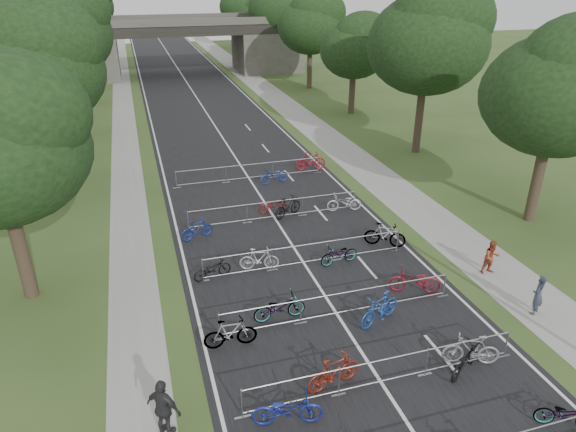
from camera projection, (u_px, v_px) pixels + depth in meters
name	position (u px, v px, depth m)	size (l,w,h in m)	color
road	(198.00, 99.00, 53.45)	(11.00, 140.00, 0.01)	black
sidewalk_right	(272.00, 94.00, 55.56)	(3.00, 140.00, 0.01)	gray
sidewalk_left	(123.00, 104.00, 51.48)	(2.00, 140.00, 0.01)	gray
lane_markings	(198.00, 99.00, 53.45)	(0.12, 140.00, 0.00)	silver
overpass_bridge	(179.00, 46.00, 64.88)	(31.00, 8.00, 7.05)	#45423E
tree_right_0	(560.00, 90.00, 24.50)	(7.17, 7.17, 10.93)	#33261C
tree_left_1	(36.00, 66.00, 28.25)	(7.56, 7.56, 11.53)	#33261C
tree_right_1	(430.00, 40.00, 34.44)	(8.18, 8.18, 12.47)	#33261C
tree_left_2	(55.00, 30.00, 38.27)	(8.40, 8.40, 12.81)	#33261C
tree_right_2	(356.00, 47.00, 45.64)	(6.16, 6.16, 9.39)	#33261C
tree_left_3	(71.00, 35.00, 49.33)	(6.72, 6.72, 10.25)	#33261C
tree_right_3	(311.00, 24.00, 55.58)	(7.17, 7.17, 10.93)	#33261C
tree_left_4	(78.00, 17.00, 59.34)	(7.56, 7.56, 11.53)	#33261C
tree_right_4	(281.00, 7.00, 65.52)	(8.18, 8.18, 12.47)	#33261C
tree_left_5	(82.00, 4.00, 69.35)	(8.40, 8.40, 12.81)	#33261C
tree_right_5	(258.00, 17.00, 76.73)	(6.16, 6.16, 9.39)	#33261C
tree_left_6	(88.00, 11.00, 80.41)	(6.72, 6.72, 10.25)	#33261C
tree_right_6	(241.00, 5.00, 86.67)	(7.17, 7.17, 10.93)	#33261C
barrier_row_2	(384.00, 372.00, 16.27)	(9.70, 0.08, 1.10)	#96989D
barrier_row_3	(339.00, 305.00, 19.55)	(9.70, 0.08, 1.10)	#96989D
barrier_row_4	(305.00, 255.00, 23.00)	(9.70, 0.08, 1.10)	#96989D
barrier_row_5	(275.00, 210.00, 27.32)	(9.70, 0.08, 1.10)	#96989D
barrier_row_6	(250.00, 172.00, 32.50)	(9.70, 0.08, 1.10)	#96989D
bike_7	(566.00, 414.00, 14.81)	(0.61, 1.75, 0.92)	#96989D
bike_8	(287.00, 409.00, 14.86)	(0.73, 2.08, 1.10)	navy
bike_9	(334.00, 372.00, 16.18)	(0.56, 1.97, 1.19)	maroon
bike_10	(465.00, 360.00, 16.84)	(0.65, 1.88, 0.99)	black
bike_11	(471.00, 350.00, 17.15)	(0.54, 1.92, 1.15)	#A0A0A8
bike_12	(230.00, 333.00, 17.95)	(0.54, 1.90, 1.14)	#96989D
bike_13	(279.00, 307.00, 19.40)	(0.71, 2.03, 1.07)	#96989D
bike_14	(380.00, 309.00, 19.18)	(0.58, 2.07, 1.24)	#1C459D
bike_15	(415.00, 281.00, 21.03)	(0.74, 2.11, 1.11)	maroon
bike_16	(212.00, 269.00, 22.05)	(0.60, 1.71, 0.90)	black
bike_17	(259.00, 259.00, 22.67)	(0.50, 1.76, 1.06)	#B7B7BF
bike_18	(339.00, 255.00, 23.14)	(0.64, 1.82, 0.96)	#96989D
bike_19	(385.00, 235.00, 24.60)	(0.56, 1.99, 1.20)	#96989D
bike_20	(197.00, 229.00, 25.32)	(0.48, 1.72, 1.03)	navy
bike_21	(274.00, 206.00, 28.07)	(0.59, 1.69, 0.89)	maroon
bike_22	(288.00, 207.00, 27.62)	(0.54, 1.92, 1.16)	black
bike_23	(344.00, 202.00, 28.30)	(0.67, 1.92, 1.01)	silver
bike_26	(274.00, 176.00, 32.04)	(0.67, 1.92, 1.01)	#1C399E
bike_27	(310.00, 161.00, 34.13)	(0.58, 2.06, 1.24)	maroon
pedestrian_a	(538.00, 295.00, 19.61)	(0.61, 0.40, 1.67)	#2D3544
pedestrian_b	(492.00, 258.00, 22.31)	(0.75, 0.59, 1.55)	#953A20
pedestrian_c	(164.00, 409.00, 14.35)	(1.13, 0.47, 1.92)	#2A292C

